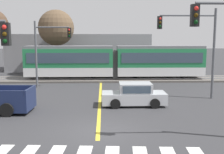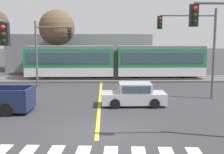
# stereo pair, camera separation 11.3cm
# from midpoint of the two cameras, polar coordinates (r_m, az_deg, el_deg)

# --- Properties ---
(ground_plane) EXTENTS (200.00, 200.00, 0.00)m
(ground_plane) POSITION_cam_midpoint_polar(r_m,az_deg,el_deg) (13.76, -2.76, -11.00)
(ground_plane) COLOR #333335
(track_bed) EXTENTS (120.00, 4.00, 0.18)m
(track_bed) POSITION_cam_midpoint_polar(r_m,az_deg,el_deg) (29.75, -2.03, -0.44)
(track_bed) COLOR #56514C
(track_bed) RESTS_ON ground
(rail_near) EXTENTS (120.00, 0.08, 0.10)m
(rail_near) POSITION_cam_midpoint_polar(r_m,az_deg,el_deg) (29.02, -2.05, -0.38)
(rail_near) COLOR #939399
(rail_near) RESTS_ON track_bed
(rail_far) EXTENTS (120.00, 0.08, 0.10)m
(rail_far) POSITION_cam_midpoint_polar(r_m,az_deg,el_deg) (30.44, -2.02, 0.02)
(rail_far) COLOR #939399
(rail_far) RESTS_ON track_bed
(light_rail_tram) EXTENTS (18.50, 2.64, 3.43)m
(light_rail_tram) POSITION_cam_midpoint_polar(r_m,az_deg,el_deg) (29.54, 0.78, 3.33)
(light_rail_tram) COLOR silver
(light_rail_tram) RESTS_ON track_bed
(lane_centre_line) EXTENTS (0.20, 15.63, 0.01)m
(lane_centre_line) POSITION_cam_midpoint_polar(r_m,az_deg,el_deg) (20.12, -2.33, -4.83)
(lane_centre_line) COLOR gold
(lane_centre_line) RESTS_ON ground
(sedan_crossing) EXTENTS (4.20, 1.92, 1.52)m
(sedan_crossing) POSITION_cam_midpoint_polar(r_m,az_deg,el_deg) (18.66, 4.64, -3.69)
(sedan_crossing) COLOR #B7BABF
(sedan_crossing) RESTS_ON ground
(traffic_light_far_left) EXTENTS (3.25, 0.38, 5.91)m
(traffic_light_far_left) POSITION_cam_midpoint_polar(r_m,az_deg,el_deg) (25.69, -12.70, 6.41)
(traffic_light_far_left) COLOR #515459
(traffic_light_far_left) RESTS_ON ground
(traffic_light_mid_right) EXTENTS (4.25, 0.38, 6.54)m
(traffic_light_mid_right) POSITION_cam_midpoint_polar(r_m,az_deg,el_deg) (21.21, 16.76, 7.22)
(traffic_light_mid_right) COLOR #515459
(traffic_light_mid_right) RESTS_ON ground
(bare_tree_west) EXTENTS (4.21, 4.21, 7.71)m
(bare_tree_west) POSITION_cam_midpoint_polar(r_m,az_deg,el_deg) (34.16, -11.05, 9.76)
(bare_tree_west) COLOR brown
(bare_tree_west) RESTS_ON ground
(building_backdrop_far) EXTENTS (18.92, 6.00, 4.89)m
(building_backdrop_far) POSITION_cam_midpoint_polar(r_m,az_deg,el_deg) (39.22, -6.30, 5.04)
(building_backdrop_far) COLOR gray
(building_backdrop_far) RESTS_ON ground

